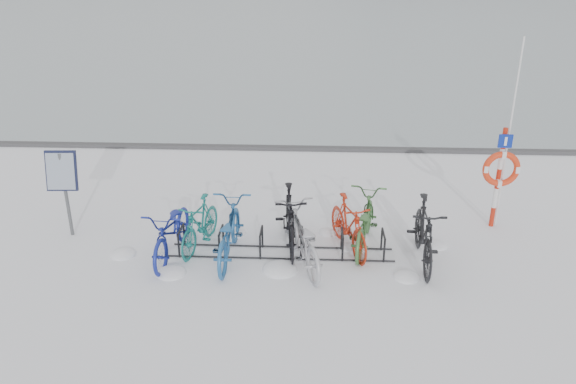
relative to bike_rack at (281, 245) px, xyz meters
name	(u,v)px	position (x,y,z in m)	size (l,w,h in m)	color
ground	(281,253)	(0.00, 0.00, -0.18)	(900.00, 900.00, 0.00)	white
quay_edge	(294,148)	(0.00, 5.90, -0.13)	(400.00, 0.25, 0.10)	#3F3F42
bike_rack	(281,245)	(0.00, 0.00, 0.00)	(4.00, 0.48, 0.46)	black
info_board	(62,176)	(-4.05, 0.52, 1.04)	(0.58, 0.25, 1.69)	#595B5E
lifebuoy_station	(501,169)	(4.09, 1.27, 1.05)	(0.70, 0.22, 3.65)	#B5210E
bike_0	(172,229)	(-1.92, -0.12, 0.32)	(0.67, 1.93, 1.01)	navy
bike_1	(200,222)	(-1.50, 0.22, 0.30)	(0.45, 1.60, 0.96)	#166E68
bike_2	(228,230)	(-0.92, -0.15, 0.34)	(0.69, 1.97, 1.04)	#225B96
bike_3	(290,218)	(0.14, 0.30, 0.39)	(0.54, 1.91, 1.15)	black
bike_4	(302,236)	(0.37, -0.32, 0.34)	(0.69, 1.98, 1.04)	#A6A7AE
bike_5	(349,223)	(1.20, 0.25, 0.32)	(0.47, 1.68, 1.01)	red
bike_6	(364,220)	(1.49, 0.42, 0.32)	(0.67, 1.92, 1.00)	#3C6D37
bike_7	(424,231)	(2.46, -0.14, 0.40)	(0.55, 1.93, 1.16)	black
snow_drifts	(279,257)	(-0.04, -0.12, -0.18)	(6.10, 2.07, 0.21)	white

